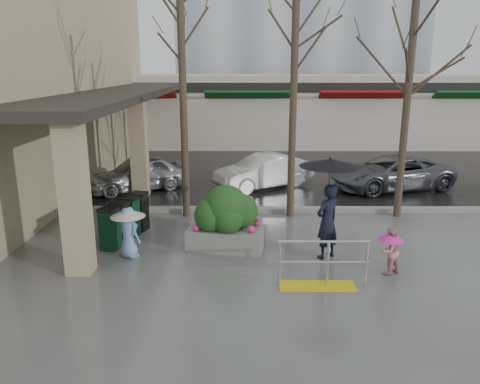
{
  "coord_description": "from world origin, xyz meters",
  "views": [
    {
      "loc": [
        -0.29,
        -10.19,
        4.47
      ],
      "look_at": [
        -0.34,
        1.6,
        1.3
      ],
      "focal_mm": 35.0,
      "sensor_mm": 36.0,
      "label": 1
    }
  ],
  "objects_px": {
    "tree_midwest": "(295,38)",
    "child_pink": "(390,248)",
    "car_c": "(391,173)",
    "car_a": "(138,174)",
    "child_blue": "(128,227)",
    "tree_mideast": "(411,52)",
    "news_boxes": "(125,219)",
    "handrail": "(321,270)",
    "planter": "(226,218)",
    "woman": "(328,198)",
    "car_b": "(263,172)",
    "tree_west": "(181,44)"
  },
  "relations": [
    {
      "from": "tree_mideast",
      "to": "car_a",
      "type": "height_order",
      "value": "tree_mideast"
    },
    {
      "from": "handrail",
      "to": "planter",
      "type": "relative_size",
      "value": 0.93
    },
    {
      "from": "tree_midwest",
      "to": "tree_mideast",
      "type": "height_order",
      "value": "tree_midwest"
    },
    {
      "from": "handrail",
      "to": "tree_midwest",
      "type": "relative_size",
      "value": 0.27
    },
    {
      "from": "tree_west",
      "to": "car_c",
      "type": "xyz_separation_m",
      "value": [
        7.31,
        3.31,
        -4.45
      ]
    },
    {
      "from": "handrail",
      "to": "car_c",
      "type": "distance_m",
      "value": 9.02
    },
    {
      "from": "woman",
      "to": "car_a",
      "type": "height_order",
      "value": "woman"
    },
    {
      "from": "handrail",
      "to": "car_a",
      "type": "xyz_separation_m",
      "value": [
        -5.52,
        7.87,
        0.25
      ]
    },
    {
      "from": "handrail",
      "to": "planter",
      "type": "bearing_deg",
      "value": 133.31
    },
    {
      "from": "child_blue",
      "to": "car_b",
      "type": "xyz_separation_m",
      "value": [
        3.52,
        6.7,
        -0.14
      ]
    },
    {
      "from": "handrail",
      "to": "child_pink",
      "type": "bearing_deg",
      "value": 21.52
    },
    {
      "from": "tree_west",
      "to": "tree_midwest",
      "type": "relative_size",
      "value": 0.97
    },
    {
      "from": "woman",
      "to": "car_b",
      "type": "distance_m",
      "value": 6.87
    },
    {
      "from": "tree_mideast",
      "to": "child_pink",
      "type": "height_order",
      "value": "tree_mideast"
    },
    {
      "from": "tree_midwest",
      "to": "planter",
      "type": "bearing_deg",
      "value": -125.51
    },
    {
      "from": "child_pink",
      "to": "car_c",
      "type": "xyz_separation_m",
      "value": [
        2.34,
        7.47,
        0.02
      ]
    },
    {
      "from": "handrail",
      "to": "car_b",
      "type": "distance_m",
      "value": 8.31
    },
    {
      "from": "planter",
      "to": "child_pink",
      "type": "bearing_deg",
      "value": -22.72
    },
    {
      "from": "handrail",
      "to": "tree_west",
      "type": "bearing_deg",
      "value": 124.99
    },
    {
      "from": "woman",
      "to": "car_b",
      "type": "height_order",
      "value": "woman"
    },
    {
      "from": "tree_mideast",
      "to": "news_boxes",
      "type": "relative_size",
      "value": 3.27
    },
    {
      "from": "planter",
      "to": "tree_midwest",
      "type": "bearing_deg",
      "value": 54.49
    },
    {
      "from": "news_boxes",
      "to": "car_c",
      "type": "distance_m",
      "value": 10.19
    },
    {
      "from": "woman",
      "to": "news_boxes",
      "type": "distance_m",
      "value": 5.36
    },
    {
      "from": "planter",
      "to": "car_c",
      "type": "xyz_separation_m",
      "value": [
        5.99,
        5.94,
        -0.16
      ]
    },
    {
      "from": "tree_mideast",
      "to": "child_blue",
      "type": "bearing_deg",
      "value": -156.62
    },
    {
      "from": "car_c",
      "to": "news_boxes",
      "type": "bearing_deg",
      "value": -73.93
    },
    {
      "from": "car_a",
      "to": "child_blue",
      "type": "bearing_deg",
      "value": -18.96
    },
    {
      "from": "planter",
      "to": "tree_west",
      "type": "bearing_deg",
      "value": 116.6
    },
    {
      "from": "handrail",
      "to": "woman",
      "type": "xyz_separation_m",
      "value": [
        0.38,
        1.56,
        1.13
      ]
    },
    {
      "from": "planter",
      "to": "car_a",
      "type": "height_order",
      "value": "planter"
    },
    {
      "from": "car_c",
      "to": "car_a",
      "type": "bearing_deg",
      "value": -103.92
    },
    {
      "from": "handrail",
      "to": "car_b",
      "type": "xyz_separation_m",
      "value": [
        -0.84,
        8.26,
        0.25
      ]
    },
    {
      "from": "child_blue",
      "to": "news_boxes",
      "type": "height_order",
      "value": "child_blue"
    },
    {
      "from": "tree_midwest",
      "to": "child_blue",
      "type": "bearing_deg",
      "value": -142.33
    },
    {
      "from": "handrail",
      "to": "tree_mideast",
      "type": "distance_m",
      "value": 7.28
    },
    {
      "from": "tree_midwest",
      "to": "planter",
      "type": "distance_m",
      "value": 5.5
    },
    {
      "from": "planter",
      "to": "car_a",
      "type": "relative_size",
      "value": 0.55
    },
    {
      "from": "news_boxes",
      "to": "handrail",
      "type": "bearing_deg",
      "value": -14.1
    },
    {
      "from": "woman",
      "to": "planter",
      "type": "distance_m",
      "value": 2.6
    },
    {
      "from": "car_b",
      "to": "planter",
      "type": "bearing_deg",
      "value": -41.28
    },
    {
      "from": "woman",
      "to": "child_blue",
      "type": "distance_m",
      "value": 4.8
    },
    {
      "from": "child_blue",
      "to": "car_c",
      "type": "distance_m",
      "value": 10.58
    },
    {
      "from": "child_blue",
      "to": "car_a",
      "type": "height_order",
      "value": "car_a"
    },
    {
      "from": "planter",
      "to": "news_boxes",
      "type": "bearing_deg",
      "value": 166.96
    },
    {
      "from": "tree_west",
      "to": "news_boxes",
      "type": "height_order",
      "value": "tree_west"
    },
    {
      "from": "tree_west",
      "to": "car_c",
      "type": "relative_size",
      "value": 1.5
    },
    {
      "from": "woman",
      "to": "child_pink",
      "type": "relative_size",
      "value": 2.29
    },
    {
      "from": "tree_midwest",
      "to": "child_pink",
      "type": "bearing_deg",
      "value": -66.94
    },
    {
      "from": "woman",
      "to": "child_blue",
      "type": "relative_size",
      "value": 1.97
    }
  ]
}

